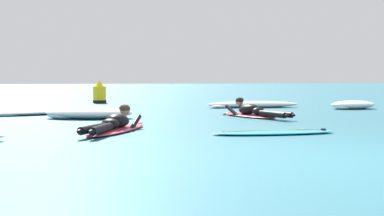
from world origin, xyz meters
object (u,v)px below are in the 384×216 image
surfer_far (253,112)px  drifting_surfboard (275,132)px  surfer_near (115,125)px  channel_marker_buoy (100,94)px

surfer_far → drifting_surfboard: size_ratio=1.10×
surfer_near → drifting_surfboard: 2.96m
surfer_near → surfer_far: (3.57, 2.68, 0.01)m
drifting_surfboard → channel_marker_buoy: (-3.08, 11.29, 0.31)m
surfer_far → drifting_surfboard: bearing=-101.8°
surfer_far → channel_marker_buoy: bearing=116.5°
surfer_near → drifting_surfboard: size_ratio=1.12×
surfer_far → channel_marker_buoy: channel_marker_buoy is taller
surfer_near → surfer_far: size_ratio=1.01×
drifting_surfboard → surfer_near: bearing=161.8°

